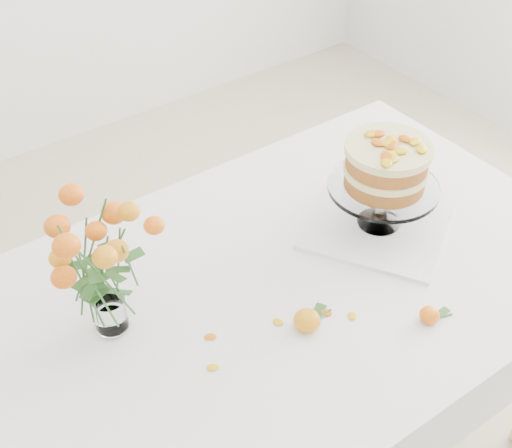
# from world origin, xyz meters

# --- Properties ---
(table) EXTENTS (1.43, 0.93, 0.76)m
(table) POSITION_xyz_m (0.00, 0.00, 0.67)
(table) COLOR tan
(table) RESTS_ON ground
(napkin) EXTENTS (0.45, 0.45, 0.01)m
(napkin) POSITION_xyz_m (0.28, 0.01, 0.76)
(napkin) COLOR white
(napkin) RESTS_ON table
(cake_stand) EXTENTS (0.27, 0.27, 0.24)m
(cake_stand) POSITION_xyz_m (0.28, 0.01, 0.93)
(cake_stand) COLOR white
(cake_stand) RESTS_ON napkin
(rose_vase) EXTENTS (0.24, 0.24, 0.35)m
(rose_vase) POSITION_xyz_m (-0.41, 0.09, 0.96)
(rose_vase) COLOR white
(rose_vase) RESTS_ON table
(loose_rose_near) EXTENTS (0.10, 0.06, 0.05)m
(loose_rose_near) POSITION_xyz_m (-0.08, -0.15, 0.78)
(loose_rose_near) COLOR orange
(loose_rose_near) RESTS_ON table
(loose_rose_far) EXTENTS (0.08, 0.04, 0.04)m
(loose_rose_far) POSITION_xyz_m (0.14, -0.28, 0.77)
(loose_rose_far) COLOR #D8410A
(loose_rose_far) RESTS_ON table
(stray_petal_a) EXTENTS (0.03, 0.02, 0.00)m
(stray_petal_a) POSITION_xyz_m (-0.12, -0.10, 0.76)
(stray_petal_a) COLOR gold
(stray_petal_a) RESTS_ON table
(stray_petal_b) EXTENTS (0.03, 0.02, 0.00)m
(stray_petal_b) POSITION_xyz_m (-0.02, -0.14, 0.76)
(stray_petal_b) COLOR gold
(stray_petal_b) RESTS_ON table
(stray_petal_c) EXTENTS (0.03, 0.02, 0.00)m
(stray_petal_c) POSITION_xyz_m (0.02, -0.18, 0.76)
(stray_petal_c) COLOR gold
(stray_petal_c) RESTS_ON table
(stray_petal_d) EXTENTS (0.03, 0.02, 0.00)m
(stray_petal_d) POSITION_xyz_m (-0.26, -0.05, 0.76)
(stray_petal_d) COLOR gold
(stray_petal_d) RESTS_ON table
(stray_petal_e) EXTENTS (0.03, 0.02, 0.00)m
(stray_petal_e) POSITION_xyz_m (-0.30, -0.12, 0.76)
(stray_petal_e) COLOR gold
(stray_petal_e) RESTS_ON table
(stray_petal_f) EXTENTS (0.03, 0.02, 0.00)m
(stray_petal_f) POSITION_xyz_m (0.30, -0.08, 0.76)
(stray_petal_f) COLOR gold
(stray_petal_f) RESTS_ON table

